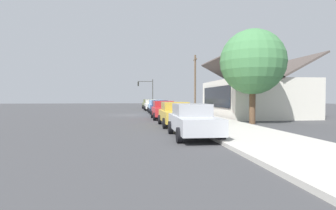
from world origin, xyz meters
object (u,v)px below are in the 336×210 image
(car_mustard, at_px, (176,114))
(shade_tree, at_px, (253,62))
(car_ivory, at_px, (151,105))
(car_navy, at_px, (160,108))
(car_cherry, at_px, (164,110))
(traffic_light_main, at_px, (147,89))
(car_silver, at_px, (193,120))
(car_skyblue, at_px, (156,106))
(fire_hydrant_red, at_px, (169,109))
(car_olive, at_px, (149,104))
(utility_pole_wooden, at_px, (195,82))

(car_mustard, bearing_deg, shade_tree, 96.49)
(car_ivory, bearing_deg, car_navy, 1.26)
(car_cherry, distance_m, car_mustard, 5.88)
(traffic_light_main, bearing_deg, car_mustard, 0.52)
(car_navy, height_order, traffic_light_main, traffic_light_main)
(car_ivory, xyz_separation_m, car_mustard, (22.31, 0.18, 0.00))
(car_navy, bearing_deg, car_silver, -0.55)
(car_silver, height_order, shade_tree, shade_tree)
(car_skyblue, height_order, fire_hydrant_red, car_skyblue)
(car_olive, height_order, car_navy, same)
(car_silver, bearing_deg, car_ivory, -178.80)
(car_mustard, bearing_deg, car_ivory, -179.81)
(car_ivory, distance_m, fire_hydrant_red, 8.66)
(car_skyblue, bearing_deg, car_mustard, 0.22)
(car_ivory, bearing_deg, car_cherry, 0.25)
(traffic_light_main, bearing_deg, car_cherry, 0.35)
(car_mustard, distance_m, shade_tree, 6.76)
(car_skyblue, relative_size, car_cherry, 1.04)
(car_cherry, height_order, shade_tree, shade_tree)
(car_mustard, xyz_separation_m, fire_hydrant_red, (-13.80, 1.37, -0.32))
(traffic_light_main, height_order, fire_hydrant_red, traffic_light_main)
(car_navy, height_order, car_silver, same)
(car_mustard, xyz_separation_m, utility_pole_wooden, (-17.73, 5.37, 3.11))
(car_olive, relative_size, utility_pole_wooden, 0.62)
(car_cherry, bearing_deg, car_skyblue, 179.03)
(car_ivory, xyz_separation_m, car_silver, (27.62, 0.19, 0.00))
(car_cherry, height_order, traffic_light_main, traffic_light_main)
(shade_tree, bearing_deg, car_navy, -151.71)
(utility_pole_wooden, distance_m, fire_hydrant_red, 6.57)
(car_ivory, relative_size, car_navy, 1.03)
(car_navy, xyz_separation_m, traffic_light_main, (-20.94, -0.34, 2.68))
(car_silver, bearing_deg, car_mustard, -179.07)
(car_skyblue, distance_m, utility_pole_wooden, 6.26)
(shade_tree, bearing_deg, car_olive, -167.83)
(car_silver, height_order, utility_pole_wooden, utility_pole_wooden)
(car_ivory, bearing_deg, car_silver, 0.49)
(utility_pole_wooden, relative_size, fire_hydrant_red, 10.56)
(traffic_light_main, distance_m, utility_pole_wooden, 15.42)
(car_mustard, bearing_deg, car_skyblue, 179.52)
(car_olive, height_order, car_ivory, same)
(car_ivory, height_order, car_mustard, same)
(car_silver, relative_size, traffic_light_main, 0.93)
(car_olive, height_order, fire_hydrant_red, car_olive)
(shade_tree, relative_size, traffic_light_main, 1.30)
(car_navy, relative_size, utility_pole_wooden, 0.61)
(car_ivory, height_order, traffic_light_main, traffic_light_main)
(car_mustard, bearing_deg, car_silver, -0.14)
(car_skyblue, relative_size, traffic_light_main, 0.89)
(car_olive, distance_m, car_mustard, 27.88)
(car_olive, distance_m, car_navy, 16.75)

